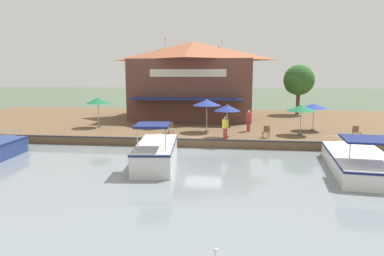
# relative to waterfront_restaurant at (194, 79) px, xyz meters

# --- Properties ---
(ground_plane) EXTENTS (220.00, 220.00, 0.00)m
(ground_plane) POSITION_rel_waterfront_restaurant_xyz_m (13.28, 2.24, -4.61)
(ground_plane) COLOR #4C5B47
(quay_deck) EXTENTS (22.00, 56.00, 0.60)m
(quay_deck) POSITION_rel_waterfront_restaurant_xyz_m (2.28, 2.24, -4.31)
(quay_deck) COLOR brown
(quay_deck) RESTS_ON ground
(quay_edge_fender) EXTENTS (0.20, 50.40, 0.10)m
(quay_edge_fender) POSITION_rel_waterfront_restaurant_xyz_m (13.18, 2.24, -3.96)
(quay_edge_fender) COLOR #2D2D33
(quay_edge_fender) RESTS_ON quay_deck
(waterfront_restaurant) EXTENTS (11.38, 12.42, 8.25)m
(waterfront_restaurant) POSITION_rel_waterfront_restaurant_xyz_m (0.00, 0.00, 0.00)
(waterfront_restaurant) COLOR brown
(waterfront_restaurant) RESTS_ON quay_deck
(patio_umbrella_near_quay_edge) EXTENTS (1.90, 1.90, 2.37)m
(patio_umbrella_near_quay_edge) POSITION_rel_waterfront_restaurant_xyz_m (11.79, 3.80, -1.90)
(patio_umbrella_near_quay_edge) COLOR #B7B7B7
(patio_umbrella_near_quay_edge) RESTS_ON quay_deck
(patio_umbrella_mid_patio_right) EXTENTS (2.23, 2.23, 2.58)m
(patio_umbrella_mid_patio_right) POSITION_rel_waterfront_restaurant_xyz_m (9.46, 2.16, -1.71)
(patio_umbrella_mid_patio_right) COLOR #B7B7B7
(patio_umbrella_mid_patio_right) RESTS_ON quay_deck
(patio_umbrella_far_corner) EXTENTS (2.21, 2.21, 2.20)m
(patio_umbrella_far_corner) POSITION_rel_waterfront_restaurant_xyz_m (7.79, 10.66, -2.05)
(patio_umbrella_far_corner) COLOR #B7B7B7
(patio_umbrella_far_corner) RESTS_ON quay_deck
(patio_umbrella_by_entrance) EXTENTS (2.05, 2.05, 2.57)m
(patio_umbrella_by_entrance) POSITION_rel_waterfront_restaurant_xyz_m (8.24, -7.25, -1.73)
(patio_umbrella_by_entrance) COLOR #B7B7B7
(patio_umbrella_by_entrance) RESTS_ON quay_deck
(patio_umbrella_back_row) EXTENTS (2.19, 2.19, 2.27)m
(patio_umbrella_back_row) POSITION_rel_waterfront_restaurant_xyz_m (10.04, 9.26, -2.01)
(patio_umbrella_back_row) COLOR #B7B7B7
(patio_umbrella_back_row) RESTS_ON quay_deck
(cafe_chair_far_corner_seat) EXTENTS (0.57, 0.57, 0.85)m
(cafe_chair_far_corner_seat) POSITION_rel_waterfront_restaurant_xyz_m (11.66, 6.59, -3.53)
(cafe_chair_far_corner_seat) COLOR brown
(cafe_chair_far_corner_seat) RESTS_ON quay_deck
(cafe_chair_mid_patio) EXTENTS (0.48, 0.48, 0.85)m
(cafe_chair_mid_patio) POSITION_rel_waterfront_restaurant_xyz_m (11.00, 12.95, -3.53)
(cafe_chair_mid_patio) COLOR brown
(cafe_chair_mid_patio) RESTS_ON quay_deck
(cafe_chair_under_first_umbrella) EXTENTS (0.58, 0.58, 0.85)m
(cafe_chair_under_first_umbrella) POSITION_rel_waterfront_restaurant_xyz_m (10.59, -0.59, -3.53)
(cafe_chair_under_first_umbrella) COLOR brown
(cafe_chair_under_first_umbrella) RESTS_ON quay_deck
(person_near_entrance) EXTENTS (0.45, 0.45, 1.60)m
(person_near_entrance) POSITION_rel_waterfront_restaurant_xyz_m (12.50, 3.70, -3.02)
(person_near_entrance) COLOR #B23338
(person_near_entrance) RESTS_ON quay_deck
(person_mid_patio) EXTENTS (0.47, 0.47, 1.68)m
(person_mid_patio) POSITION_rel_waterfront_restaurant_xyz_m (9.00, 5.46, -2.96)
(person_mid_patio) COLOR #B23338
(person_mid_patio) RESTS_ON quay_deck
(motorboat_outer_channel) EXTENTS (8.36, 3.62, 2.04)m
(motorboat_outer_channel) POSITION_rel_waterfront_restaurant_xyz_m (17.31, 10.85, -4.02)
(motorboat_outer_channel) COLOR white
(motorboat_outer_channel) RESTS_ON river_water
(motorboat_second_along) EXTENTS (6.81, 2.67, 2.50)m
(motorboat_second_along) POSITION_rel_waterfront_restaurant_xyz_m (17.40, -0.04, -3.84)
(motorboat_second_along) COLOR silver
(motorboat_second_along) RESTS_ON river_water
(tree_upstream_bank) EXTENTS (3.59, 3.42, 5.59)m
(tree_upstream_bank) POSITION_rel_waterfront_restaurant_xyz_m (-3.57, 11.36, -0.24)
(tree_upstream_bank) COLOR brown
(tree_upstream_bank) RESTS_ON quay_deck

